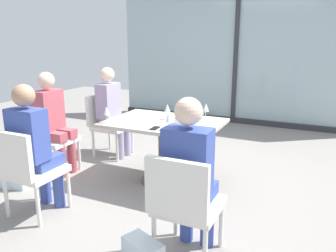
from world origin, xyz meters
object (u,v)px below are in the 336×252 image
(person_front_left, at_px, (34,143))
(wine_glass_6, at_px, (201,110))
(dining_table_main, at_px, (164,136))
(chair_front_right, at_px, (184,202))
(person_front_right, at_px, (190,171))
(wine_glass_5, at_px, (167,109))
(cell_phone_on_table, at_px, (155,128))
(chair_front_left, at_px, (27,168))
(wine_glass_3, at_px, (168,118))
(person_side_end, at_px, (53,118))
(wine_glass_0, at_px, (193,117))
(chair_far_left, at_px, (107,121))
(handbag_0, at_px, (14,176))
(person_far_left, at_px, (112,108))
(wine_glass_1, at_px, (186,115))
(wine_glass_4, at_px, (206,108))
(chair_side_end, at_px, (48,133))
(wine_glass_2, at_px, (106,111))
(coffee_cup, at_px, (177,121))

(person_front_left, height_order, wine_glass_6, person_front_left)
(dining_table_main, distance_m, chair_front_right, 1.50)
(person_front_right, xyz_separation_m, wine_glass_6, (-0.40, 1.33, 0.16))
(person_front_right, xyz_separation_m, wine_glass_5, (-0.78, 1.26, 0.16))
(wine_glass_5, height_order, cell_phone_on_table, wine_glass_5)
(chair_front_right, height_order, wine_glass_5, wine_glass_5)
(chair_front_left, height_order, wine_glass_3, wine_glass_3)
(person_side_end, height_order, wine_glass_0, person_side_end)
(chair_far_left, distance_m, wine_glass_6, 1.63)
(wine_glass_3, xyz_separation_m, wine_glass_5, (-0.21, 0.42, 0.00))
(chair_far_left, relative_size, wine_glass_6, 4.70)
(wine_glass_6, height_order, handbag_0, wine_glass_6)
(chair_front_right, xyz_separation_m, chair_front_left, (-1.56, 0.00, 0.00))
(chair_front_right, bearing_deg, wine_glass_5, 119.75)
(dining_table_main, bearing_deg, wine_glass_3, -57.96)
(person_far_left, distance_m, wine_glass_1, 1.52)
(cell_phone_on_table, xyz_separation_m, handbag_0, (-1.51, -0.56, -0.59))
(dining_table_main, relative_size, wine_glass_0, 6.94)
(person_front_left, distance_m, wine_glass_0, 1.56)
(cell_phone_on_table, bearing_deg, chair_front_left, -135.00)
(wine_glass_4, distance_m, handbag_0, 2.32)
(chair_far_left, xyz_separation_m, wine_glass_0, (1.58, -0.70, 0.37))
(dining_table_main, xyz_separation_m, person_far_left, (-1.05, 0.51, 0.15))
(chair_front_right, relative_size, chair_far_left, 1.00)
(wine_glass_6, bearing_deg, person_front_left, -131.21)
(chair_side_end, xyz_separation_m, wine_glass_5, (1.45, 0.42, 0.37))
(wine_glass_2, bearing_deg, wine_glass_6, 27.58)
(wine_glass_3, relative_size, handbag_0, 0.62)
(chair_front_left, height_order, wine_glass_6, wine_glass_6)
(wine_glass_2, xyz_separation_m, wine_glass_3, (0.76, 0.00, 0.00))
(chair_side_end, relative_size, handbag_0, 2.90)
(person_far_left, height_order, wine_glass_5, person_far_left)
(chair_far_left, relative_size, person_side_end, 0.69)
(wine_glass_0, distance_m, wine_glass_5, 0.50)
(chair_front_right, xyz_separation_m, chair_far_left, (-1.94, 1.79, 0.00))
(person_far_left, bearing_deg, handbag_0, -106.26)
(handbag_0, bearing_deg, wine_glass_3, 4.92)
(wine_glass_5, bearing_deg, wine_glass_4, 31.64)
(person_front_right, relative_size, wine_glass_3, 6.81)
(dining_table_main, relative_size, coffee_cup, 14.26)
(wine_glass_1, bearing_deg, person_side_end, -172.60)
(chair_front_left, height_order, wine_glass_4, wine_glass_4)
(chair_side_end, distance_m, wine_glass_5, 1.55)
(wine_glass_2, bearing_deg, person_front_left, -105.31)
(wine_glass_5, bearing_deg, wine_glass_3, -63.35)
(wine_glass_2, distance_m, wine_glass_6, 1.05)
(chair_front_right, height_order, wine_glass_2, wine_glass_2)
(chair_side_end, height_order, person_far_left, person_far_left)
(cell_phone_on_table, distance_m, handbag_0, 1.72)
(coffee_cup, bearing_deg, wine_glass_5, 139.66)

